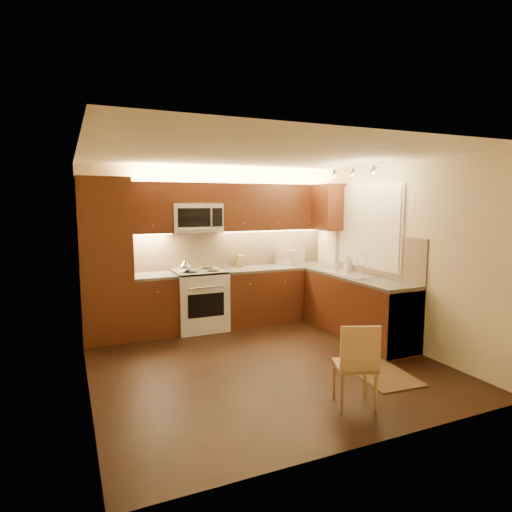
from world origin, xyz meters
name	(u,v)px	position (x,y,z in m)	size (l,w,h in m)	color
floor	(263,362)	(0.00, 0.00, 0.00)	(4.00, 4.00, 0.01)	black
ceiling	(263,155)	(0.00, 0.00, 2.50)	(4.00, 4.00, 0.01)	beige
wall_back	(211,246)	(0.00, 2.00, 1.25)	(4.00, 0.01, 2.50)	beige
wall_front	(371,294)	(0.00, -2.00, 1.25)	(4.00, 0.01, 2.50)	beige
wall_left	(83,273)	(-2.00, 0.00, 1.25)	(0.01, 4.00, 2.50)	beige
wall_right	(395,254)	(2.00, 0.00, 1.25)	(0.01, 4.00, 2.50)	beige
pantry	(105,260)	(-1.65, 1.70, 1.15)	(0.70, 0.60, 2.30)	#42230E
base_cab_back_left	(154,306)	(-0.99, 1.70, 0.43)	(0.62, 0.60, 0.86)	#42230E
counter_back_left	(154,276)	(-0.99, 1.70, 0.88)	(0.62, 0.60, 0.04)	#34312F
base_cab_back_right	(277,294)	(1.04, 1.70, 0.43)	(1.92, 0.60, 0.86)	#42230E
counter_back_right	(277,268)	(1.04, 1.70, 0.88)	(1.92, 0.60, 0.04)	#34312F
base_cab_right	(357,308)	(1.70, 0.40, 0.43)	(0.60, 2.00, 0.86)	#42230E
counter_right	(358,277)	(1.70, 0.40, 0.88)	(0.60, 2.00, 0.04)	#34312F
dishwasher	(390,319)	(1.70, -0.30, 0.43)	(0.58, 0.60, 0.84)	silver
backsplash_back	(232,248)	(0.35, 1.99, 1.20)	(3.30, 0.02, 0.60)	tan
backsplash_right	(375,254)	(1.99, 0.40, 1.20)	(0.02, 2.00, 0.60)	tan
upper_cab_back_left	(150,208)	(-0.99, 1.82, 1.88)	(0.62, 0.35, 0.75)	#42230E
upper_cab_back_right	(274,207)	(1.04, 1.82, 1.88)	(1.92, 0.35, 0.75)	#42230E
upper_cab_bridge	(195,193)	(-0.30, 1.82, 2.09)	(0.76, 0.35, 0.31)	#42230E
upper_cab_right_corner	(328,207)	(1.82, 1.40, 1.88)	(0.35, 0.50, 0.75)	#42230E
stove	(200,300)	(-0.30, 1.68, 0.46)	(0.76, 0.65, 0.92)	silver
microwave	(196,218)	(-0.30, 1.81, 1.72)	(0.76, 0.38, 0.44)	silver
window_frame	(369,226)	(1.99, 0.55, 1.60)	(0.03, 1.44, 1.24)	silver
window_blinds	(368,226)	(1.97, 0.55, 1.60)	(0.02, 1.36, 1.16)	silver
sink	(352,269)	(1.70, 0.55, 0.98)	(0.52, 0.86, 0.15)	silver
faucet	(362,263)	(1.88, 0.55, 1.05)	(0.20, 0.04, 0.30)	silver
track_light_bar	(353,166)	(1.55, 0.40, 2.46)	(0.04, 1.20, 0.03)	silver
kettle	(185,266)	(-0.55, 1.59, 1.02)	(0.17, 0.17, 0.20)	silver
toaster_oven	(290,257)	(1.35, 1.83, 1.03)	(0.43, 0.32, 0.26)	silver
knife_block	(241,261)	(0.47, 1.89, 1.00)	(0.09, 0.14, 0.19)	#A7854B
spice_jar_a	(240,264)	(0.46, 1.90, 0.94)	(0.05, 0.05, 0.08)	silver
spice_jar_b	(240,264)	(0.43, 1.84, 0.95)	(0.05, 0.05, 0.11)	olive
spice_jar_c	(226,265)	(0.19, 1.84, 0.95)	(0.04, 0.04, 0.10)	silver
spice_jar_d	(238,264)	(0.42, 1.89, 0.95)	(0.05, 0.05, 0.10)	#A37931
soap_bottle	(348,262)	(1.92, 0.97, 1.01)	(0.10, 0.10, 0.22)	#AFAFB3
rug	(382,374)	(1.08, -0.90, 0.01)	(0.58, 0.87, 0.01)	black
dining_chair	(355,364)	(0.34, -1.37, 0.42)	(0.37, 0.37, 0.84)	#A7854B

